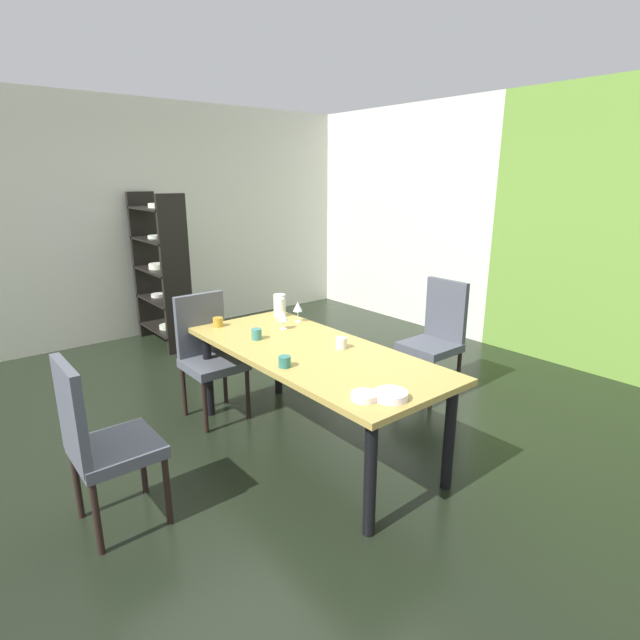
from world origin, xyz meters
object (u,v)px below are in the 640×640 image
at_px(chair_head_far, 437,334).
at_px(cup_rear, 218,322).
at_px(serving_bowl_near_shelf, 391,395).
at_px(wine_glass_north, 298,307).
at_px(cup_west, 257,334).
at_px(chair_head_near, 99,438).
at_px(wine_glass_front, 283,316).
at_px(cup_south, 341,343).
at_px(pitcher_right, 280,305).
at_px(serving_bowl_center, 364,396).
at_px(chair_left_near, 208,351).
at_px(cup_near_window, 285,362).
at_px(display_shelf, 161,270).
at_px(dining_table, 312,360).

xyz_separation_m(chair_head_far, cup_rear, (-0.89, -1.68, 0.22)).
bearing_deg(serving_bowl_near_shelf, wine_glass_north, 161.61).
bearing_deg(wine_glass_north, cup_west, -70.87).
bearing_deg(cup_west, chair_head_near, -72.01).
bearing_deg(wine_glass_north, serving_bowl_near_shelf, -18.39).
height_order(wine_glass_front, cup_south, wine_glass_front).
height_order(wine_glass_front, pitcher_right, pitcher_right).
bearing_deg(pitcher_right, serving_bowl_near_shelf, -15.50).
bearing_deg(cup_rear, cup_south, 22.06).
height_order(chair_head_near, cup_west, chair_head_near).
bearing_deg(serving_bowl_center, cup_rear, 178.59).
xyz_separation_m(chair_left_near, cup_near_window, (1.09, -0.01, 0.23)).
bearing_deg(serving_bowl_center, wine_glass_front, 162.99).
height_order(chair_left_near, cup_west, chair_left_near).
distance_m(chair_left_near, serving_bowl_center, 1.77).
bearing_deg(chair_left_near, display_shelf, -102.57).
height_order(display_shelf, serving_bowl_center, display_shelf).
distance_m(display_shelf, cup_near_window, 3.16).
xyz_separation_m(serving_bowl_center, cup_rear, (-1.74, 0.04, 0.02)).
distance_m(chair_head_far, display_shelf, 3.24).
xyz_separation_m(chair_head_far, wine_glass_north, (-0.59, -1.10, 0.31)).
relative_size(dining_table, cup_south, 25.94).
relative_size(cup_south, cup_rear, 0.98).
distance_m(dining_table, cup_west, 0.49).
bearing_deg(cup_west, serving_bowl_near_shelf, 0.46).
distance_m(dining_table, wine_glass_north, 0.74).
relative_size(serving_bowl_center, cup_west, 1.85).
height_order(chair_head_near, chair_left_near, chair_head_near).
height_order(chair_left_near, serving_bowl_center, chair_left_near).
xyz_separation_m(chair_head_far, wine_glass_front, (-0.50, -1.31, 0.29)).
height_order(wine_glass_north, serving_bowl_near_shelf, wine_glass_north).
height_order(wine_glass_north, serving_bowl_center, wine_glass_north).
bearing_deg(display_shelf, pitcher_right, 5.39).
distance_m(cup_west, cup_rear, 0.48).
bearing_deg(dining_table, cup_south, 60.01).
bearing_deg(wine_glass_front, chair_head_far, 69.33).
bearing_deg(serving_bowl_center, display_shelf, 173.90).
xyz_separation_m(chair_head_near, cup_west, (-0.41, 1.27, 0.23)).
bearing_deg(chair_left_near, cup_west, 106.80).
height_order(chair_head_near, display_shelf, display_shelf).
distance_m(chair_head_near, serving_bowl_near_shelf, 1.60).
xyz_separation_m(wine_glass_north, cup_rear, (-0.30, -0.58, -0.09)).
distance_m(chair_head_near, display_shelf, 3.35).
xyz_separation_m(chair_head_near, pitcher_right, (-0.83, 1.77, 0.29)).
bearing_deg(cup_west, wine_glass_front, 106.00).
bearing_deg(chair_head_far, wine_glass_north, 61.97).
relative_size(chair_left_near, serving_bowl_near_shelf, 5.38).
xyz_separation_m(dining_table, cup_near_window, (0.14, -0.34, 0.12)).
relative_size(chair_left_near, cup_near_window, 12.72).
bearing_deg(pitcher_right, cup_south, -8.48).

